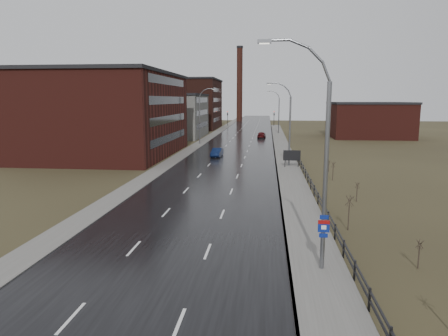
% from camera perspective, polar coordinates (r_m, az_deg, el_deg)
% --- Properties ---
extents(ground, '(320.00, 320.00, 0.00)m').
position_cam_1_polar(ground, '(21.55, -10.29, -15.43)').
color(ground, '#2D2819').
rests_on(ground, ground).
extents(road, '(14.00, 300.00, 0.06)m').
position_cam_1_polar(road, '(79.40, 1.98, 3.19)').
color(road, black).
rests_on(road, ground).
extents(sidewalk_right, '(3.20, 180.00, 0.18)m').
position_cam_1_polar(sidewalk_right, '(54.49, 9.09, 0.10)').
color(sidewalk_right, '#595651').
rests_on(sidewalk_right, ground).
extents(curb_right, '(0.16, 180.00, 0.18)m').
position_cam_1_polar(curb_right, '(54.43, 7.49, 0.13)').
color(curb_right, slate).
rests_on(curb_right, ground).
extents(sidewalk_left, '(2.40, 260.00, 0.12)m').
position_cam_1_polar(sidewalk_left, '(80.40, -3.86, 3.27)').
color(sidewalk_left, '#595651').
rests_on(sidewalk_left, ground).
extents(warehouse_near, '(22.44, 28.56, 13.50)m').
position_cam_1_polar(warehouse_near, '(69.09, -16.74, 7.40)').
color(warehouse_near, '#471914').
rests_on(warehouse_near, ground).
extents(warehouse_mid, '(16.32, 20.40, 10.50)m').
position_cam_1_polar(warehouse_mid, '(99.61, -7.68, 7.46)').
color(warehouse_mid, slate).
rests_on(warehouse_mid, ground).
extents(warehouse_far, '(26.52, 24.48, 15.50)m').
position_cam_1_polar(warehouse_far, '(129.89, -6.69, 9.10)').
color(warehouse_far, '#331611').
rests_on(warehouse_far, ground).
extents(building_right, '(18.36, 16.32, 8.50)m').
position_cam_1_polar(building_right, '(103.73, 19.99, 6.50)').
color(building_right, '#471914').
rests_on(building_right, ground).
extents(smokestack, '(2.70, 2.70, 30.70)m').
position_cam_1_polar(smokestack, '(169.19, 2.24, 11.92)').
color(smokestack, '#331611').
rests_on(smokestack, ground).
extents(streetlight_main, '(3.91, 0.29, 12.11)m').
position_cam_1_polar(streetlight_main, '(21.06, 13.53, 1.14)').
color(streetlight_main, slate).
rests_on(streetlight_main, ground).
extents(streetlight_right_mid, '(3.36, 0.28, 11.35)m').
position_cam_1_polar(streetlight_right_mid, '(54.83, 9.09, 6.21)').
color(streetlight_right_mid, slate).
rests_on(streetlight_right_mid, ground).
extents(streetlight_left, '(3.36, 0.28, 11.35)m').
position_cam_1_polar(streetlight_left, '(81.84, -3.32, 7.45)').
color(streetlight_left, slate).
rests_on(streetlight_left, ground).
extents(streetlight_right_far, '(3.36, 0.28, 11.35)m').
position_cam_1_polar(streetlight_right_far, '(108.75, 7.70, 7.95)').
color(streetlight_right_far, slate).
rests_on(streetlight_right_far, ground).
extents(guardrail, '(0.10, 53.05, 1.10)m').
position_cam_1_polar(guardrail, '(38.19, 12.88, -3.20)').
color(guardrail, black).
rests_on(guardrail, ground).
extents(shrub_b, '(0.40, 0.41, 1.63)m').
position_cam_1_polar(shrub_b, '(24.56, 26.09, -10.91)').
color(shrub_b, '#382D23').
rests_on(shrub_b, ground).
extents(shrub_c, '(0.59, 0.62, 2.49)m').
position_cam_1_polar(shrub_c, '(29.48, 17.41, -6.02)').
color(shrub_c, '#382D23').
rests_on(shrub_c, ground).
extents(shrub_d, '(0.43, 0.45, 1.78)m').
position_cam_1_polar(shrub_d, '(37.92, 18.46, -3.19)').
color(shrub_d, '#382D23').
rests_on(shrub_d, ground).
extents(shrub_e, '(0.51, 0.54, 2.16)m').
position_cam_1_polar(shrub_e, '(46.95, 15.31, -0.36)').
color(shrub_e, '#382D23').
rests_on(shrub_e, ground).
extents(shrub_f, '(0.39, 0.41, 1.59)m').
position_cam_1_polar(shrub_f, '(51.97, 14.73, 0.28)').
color(shrub_f, '#382D23').
rests_on(shrub_f, ground).
extents(billboard, '(2.29, 0.17, 2.43)m').
position_cam_1_polar(billboard, '(54.12, 9.67, 1.70)').
color(billboard, black).
rests_on(billboard, ground).
extents(traffic_light_left, '(0.58, 2.73, 5.30)m').
position_cam_1_polar(traffic_light_left, '(139.42, 0.52, 7.91)').
color(traffic_light_left, black).
rests_on(traffic_light_left, ground).
extents(traffic_light_right, '(0.58, 2.73, 5.30)m').
position_cam_1_polar(traffic_light_right, '(138.75, 7.17, 7.82)').
color(traffic_light_right, black).
rests_on(traffic_light_right, ground).
extents(car_near, '(1.71, 4.32, 1.40)m').
position_cam_1_polar(car_near, '(63.91, -1.02, 2.19)').
color(car_near, '#0C183C').
rests_on(car_near, ground).
extents(car_far, '(2.06, 4.60, 1.54)m').
position_cam_1_polar(car_far, '(95.65, 5.38, 4.71)').
color(car_far, '#430B0D').
rests_on(car_far, ground).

